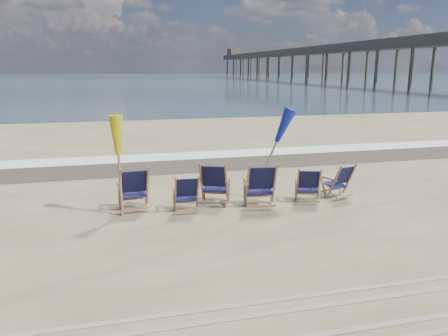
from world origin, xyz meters
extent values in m
plane|color=#334855|center=(0.00, 128.00, 0.00)|extent=(400.00, 400.00, 0.00)
cube|color=silver|center=(0.00, 8.30, 0.00)|extent=(200.00, 1.40, 0.01)
cube|color=#42362A|center=(0.00, 6.80, 0.00)|extent=(200.00, 2.60, 0.00)
cylinder|color=#956743|center=(-2.37, 2.06, 1.09)|extent=(0.06, 0.06, 2.18)
cone|color=gold|center=(-2.37, 2.06, 1.70)|extent=(0.30, 0.30, 0.85)
cylinder|color=#A5A5AD|center=(1.25, 2.52, 1.18)|extent=(0.06, 0.06, 2.36)
cone|color=navy|center=(1.25, 2.52, 1.89)|extent=(0.30, 0.30, 0.85)
camera|label=1|loc=(-2.44, -7.37, 3.17)|focal=35.00mm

